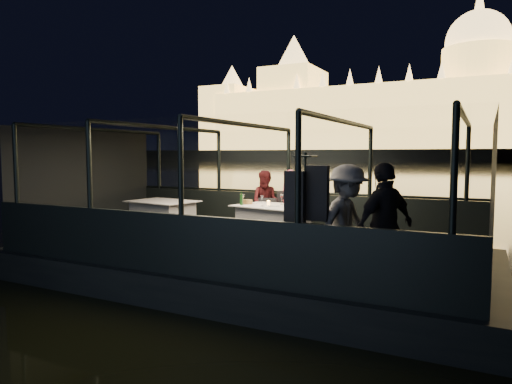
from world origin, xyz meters
The scene contains 30 objects.
river_water centered at (0.00, 80.00, 0.00)m, with size 500.00×500.00×0.00m, color black.
boat_hull centered at (0.00, 0.00, 0.00)m, with size 8.60×4.40×1.00m, color black.
boat_deck centered at (0.00, 0.00, 0.48)m, with size 8.00×4.00×0.04m, color black.
gunwale_port centered at (0.00, 2.00, 0.95)m, with size 8.00×0.08×0.90m, color black.
gunwale_starboard centered at (0.00, -2.00, 0.95)m, with size 8.00×0.08×0.90m, color black.
cabin_glass_port centered at (0.00, 2.00, 2.10)m, with size 8.00×0.02×1.40m, color #99B2B2, non-canonical shape.
cabin_glass_starboard centered at (0.00, -2.00, 2.10)m, with size 8.00×0.02×1.40m, color #99B2B2, non-canonical shape.
cabin_roof_glass centered at (0.00, 0.00, 2.80)m, with size 8.00×4.00×0.02m, color #99B2B2, non-canonical shape.
end_wall_fore centered at (-4.00, 0.00, 1.65)m, with size 0.02×4.00×2.30m, color black, non-canonical shape.
end_wall_aft centered at (4.00, 0.00, 1.65)m, with size 0.02×4.00×2.30m, color black, non-canonical shape.
canopy_ribs centered at (0.00, 0.00, 1.65)m, with size 8.00×4.00×2.30m, color black, non-canonical shape.
embankment centered at (0.00, 210.00, 1.00)m, with size 400.00×140.00×6.00m, color #423D33.
parliament_building centered at (0.00, 175.00, 29.00)m, with size 220.00×32.00×60.00m, color #F2D18C, non-canonical shape.
dining_table_central centered at (0.20, 0.76, 0.89)m, with size 1.45×1.05×0.77m, color silver.
dining_table_aft centered at (-2.42, 0.63, 0.89)m, with size 1.42×1.03×0.75m, color silver.
chair_port_left centered at (-0.22, 1.21, 0.95)m, with size 0.39×0.39×0.83m, color black.
chair_port_right centered at (0.12, 1.47, 0.95)m, with size 0.45×0.45×0.97m, color black.
coat_stand centered at (1.73, -1.57, 1.40)m, with size 0.50×0.40×1.79m, color black, non-canonical shape.
person_woman_coral centered at (0.18, 1.62, 1.25)m, with size 0.52×0.35×1.44m, color #D74E5B.
person_man_maroon centered at (-0.37, 1.65, 1.25)m, with size 0.68×0.53×1.42m, color #441315.
passenger_stripe centered at (2.22, -1.22, 1.35)m, with size 1.06×0.60×1.63m, color silver.
passenger_dark centered at (2.76, -1.37, 1.35)m, with size 0.98×0.41×1.67m, color black.
wine_bottle centered at (-0.40, 0.54, 1.42)m, with size 0.06×0.06×0.27m, color #163D16.
bread_basket centered at (-0.40, 0.79, 1.31)m, with size 0.22×0.22×0.09m, color olive.
amber_candle centered at (0.08, 0.79, 1.31)m, with size 0.06×0.06×0.09m, color #F9A43E.
plate_near centered at (0.25, 0.66, 1.27)m, with size 0.23×0.23×0.01m, color silver.
plate_far centered at (-0.38, 0.92, 1.27)m, with size 0.26×0.26×0.02m, color white.
wine_glass_white centered at (-0.40, 0.61, 1.36)m, with size 0.07×0.07×0.20m, color white, non-canonical shape.
wine_glass_red centered at (0.29, 0.96, 1.36)m, with size 0.07×0.07×0.20m, color silver, non-canonical shape.
wine_glass_empty centered at (0.07, 0.52, 1.36)m, with size 0.07×0.07×0.20m, color silver, non-canonical shape.
Camera 1 is at (3.90, -7.34, 2.26)m, focal length 32.00 mm.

